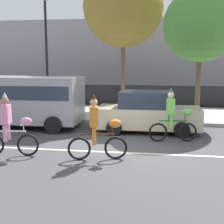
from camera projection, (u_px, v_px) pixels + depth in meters
name	position (u px, v px, depth m)	size (l,w,h in m)	color
ground_plane	(126.00, 148.00, 10.14)	(80.00, 80.00, 0.00)	#424244
road_centre_line	(125.00, 153.00, 9.66)	(36.00, 0.14, 0.01)	beige
sidewalk_curb	(139.00, 114.00, 16.48)	(60.00, 5.00, 0.15)	#ADAAA3
fence_line	(142.00, 96.00, 19.21)	(40.00, 0.08, 1.40)	black
building_backdrop	(159.00, 60.00, 27.11)	(28.00, 8.00, 6.05)	#99939E
parade_cyclist_pink	(10.00, 128.00, 9.23)	(1.72, 0.50, 1.92)	black
parade_cyclist_orange	(98.00, 131.00, 8.85)	(1.69, 0.57, 1.92)	black
parade_cyclist_lime	(174.00, 118.00, 10.92)	(1.70, 0.54, 1.92)	black
parked_van_grey	(24.00, 98.00, 13.28)	(5.00, 2.22, 2.18)	#99999E
parked_car_beige	(148.00, 113.00, 12.51)	(4.10, 1.92, 1.64)	beige
street_lamp_post	(46.00, 37.00, 15.02)	(0.36, 0.36, 5.86)	black
street_tree_near_lamp	(201.00, 25.00, 14.41)	(3.45, 3.45, 6.07)	brown
street_tree_far_corner	(123.00, 7.00, 17.53)	(4.56, 4.56, 8.02)	brown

